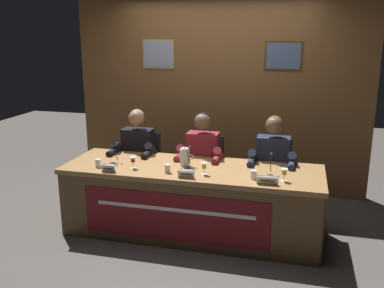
% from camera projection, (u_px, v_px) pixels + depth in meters
% --- Properties ---
extents(ground_plane, '(12.00, 12.00, 0.00)m').
position_uv_depth(ground_plane, '(192.00, 231.00, 4.66)').
color(ground_plane, '#4C4742').
extents(wall_back_panelled, '(3.89, 0.14, 2.60)m').
position_uv_depth(wall_back_panelled, '(219.00, 94.00, 5.68)').
color(wall_back_panelled, brown).
rests_on(wall_back_panelled, ground_plane).
extents(conference_table, '(2.69, 0.88, 0.73)m').
position_uv_depth(conference_table, '(189.00, 192.00, 4.43)').
color(conference_table, olive).
rests_on(conference_table, ground_plane).
extents(chair_left, '(0.44, 0.45, 0.89)m').
position_uv_depth(chair_left, '(142.00, 170.00, 5.32)').
color(chair_left, black).
rests_on(chair_left, ground_plane).
extents(panelist_left, '(0.51, 0.48, 1.22)m').
position_uv_depth(panelist_left, '(136.00, 153.00, 5.07)').
color(panelist_left, black).
rests_on(panelist_left, ground_plane).
extents(nameplate_left, '(0.15, 0.06, 0.08)m').
position_uv_depth(nameplate_left, '(109.00, 168.00, 4.32)').
color(nameplate_left, white).
rests_on(nameplate_left, conference_table).
extents(juice_glass_left, '(0.06, 0.06, 0.12)m').
position_uv_depth(juice_glass_left, '(133.00, 160.00, 4.41)').
color(juice_glass_left, white).
rests_on(juice_glass_left, conference_table).
extents(water_cup_left, '(0.06, 0.06, 0.08)m').
position_uv_depth(water_cup_left, '(98.00, 164.00, 4.46)').
color(water_cup_left, silver).
rests_on(water_cup_left, conference_table).
extents(microphone_left, '(0.06, 0.17, 0.22)m').
position_uv_depth(microphone_left, '(114.00, 157.00, 4.57)').
color(microphone_left, black).
rests_on(microphone_left, conference_table).
extents(chair_center, '(0.44, 0.45, 0.89)m').
position_uv_depth(chair_center, '(205.00, 175.00, 5.13)').
color(chair_center, black).
rests_on(chair_center, ground_plane).
extents(panelist_center, '(0.51, 0.48, 1.22)m').
position_uv_depth(panelist_center, '(201.00, 158.00, 4.88)').
color(panelist_center, black).
rests_on(panelist_center, ground_plane).
extents(nameplate_center, '(0.17, 0.06, 0.08)m').
position_uv_depth(nameplate_center, '(186.00, 174.00, 4.14)').
color(nameplate_center, white).
rests_on(nameplate_center, conference_table).
extents(juice_glass_center, '(0.06, 0.06, 0.12)m').
position_uv_depth(juice_glass_center, '(204.00, 166.00, 4.22)').
color(juice_glass_center, white).
rests_on(juice_glass_center, conference_table).
extents(water_cup_center, '(0.06, 0.06, 0.08)m').
position_uv_depth(water_cup_center, '(167.00, 169.00, 4.29)').
color(water_cup_center, silver).
rests_on(water_cup_center, conference_table).
extents(microphone_center, '(0.06, 0.17, 0.22)m').
position_uv_depth(microphone_center, '(188.00, 161.00, 4.43)').
color(microphone_center, black).
rests_on(microphone_center, conference_table).
extents(chair_right, '(0.44, 0.45, 0.89)m').
position_uv_depth(chair_right, '(272.00, 181.00, 4.94)').
color(chair_right, black).
rests_on(chair_right, ground_plane).
extents(panelist_right, '(0.51, 0.48, 1.22)m').
position_uv_depth(panelist_right, '(272.00, 163.00, 4.68)').
color(panelist_right, black).
rests_on(panelist_right, ground_plane).
extents(nameplate_right, '(0.20, 0.06, 0.08)m').
position_uv_depth(nameplate_right, '(267.00, 180.00, 3.96)').
color(nameplate_right, white).
rests_on(nameplate_right, conference_table).
extents(juice_glass_right, '(0.06, 0.06, 0.12)m').
position_uv_depth(juice_glass_right, '(284.00, 173.00, 4.03)').
color(juice_glass_right, white).
rests_on(juice_glass_right, conference_table).
extents(water_cup_right, '(0.06, 0.06, 0.08)m').
position_uv_depth(water_cup_right, '(254.00, 175.00, 4.10)').
color(water_cup_right, silver).
rests_on(water_cup_right, conference_table).
extents(microphone_right, '(0.06, 0.17, 0.22)m').
position_uv_depth(microphone_right, '(270.00, 169.00, 4.18)').
color(microphone_right, black).
rests_on(microphone_right, conference_table).
extents(water_pitcher_central, '(0.15, 0.10, 0.21)m').
position_uv_depth(water_pitcher_central, '(185.00, 157.00, 4.50)').
color(water_pitcher_central, silver).
rests_on(water_pitcher_central, conference_table).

